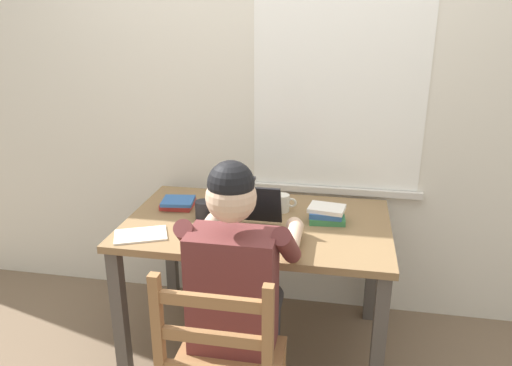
# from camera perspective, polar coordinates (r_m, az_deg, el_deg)

# --- Properties ---
(ground_plane) EXTENTS (8.00, 8.00, 0.00)m
(ground_plane) POSITION_cam_1_polar(r_m,az_deg,el_deg) (2.86, 0.13, -17.98)
(ground_plane) COLOR brown
(back_wall) EXTENTS (6.00, 0.08, 2.60)m
(back_wall) POSITION_cam_1_polar(r_m,az_deg,el_deg) (2.78, 2.11, 10.39)
(back_wall) COLOR silver
(back_wall) RESTS_ON ground
(desk) EXTENTS (1.31, 0.82, 0.73)m
(desk) POSITION_cam_1_polar(r_m,az_deg,el_deg) (2.52, 0.14, -6.38)
(desk) COLOR olive
(desk) RESTS_ON ground
(seated_person) EXTENTS (0.50, 0.60, 1.23)m
(seated_person) POSITION_cam_1_polar(r_m,az_deg,el_deg) (2.08, -2.03, -11.33)
(seated_person) COLOR brown
(seated_person) RESTS_ON ground
(laptop) EXTENTS (0.33, 0.32, 0.22)m
(laptop) POSITION_cam_1_polar(r_m,az_deg,el_deg) (2.32, -1.47, -4.78)
(laptop) COLOR black
(laptop) RESTS_ON desk
(computer_mouse) EXTENTS (0.06, 0.10, 0.03)m
(computer_mouse) POSITION_cam_1_polar(r_m,az_deg,el_deg) (2.25, 3.89, -6.57)
(computer_mouse) COLOR black
(computer_mouse) RESTS_ON desk
(coffee_mug_white) EXTENTS (0.11, 0.08, 0.09)m
(coffee_mug_white) POSITION_cam_1_polar(r_m,az_deg,el_deg) (2.59, 3.11, -2.31)
(coffee_mug_white) COLOR silver
(coffee_mug_white) RESTS_ON desk
(coffee_mug_dark) EXTENTS (0.12, 0.08, 0.09)m
(coffee_mug_dark) POSITION_cam_1_polar(r_m,az_deg,el_deg) (2.50, -6.02, -3.13)
(coffee_mug_dark) COLOR black
(coffee_mug_dark) RESTS_ON desk
(book_stack_main) EXTENTS (0.19, 0.15, 0.08)m
(book_stack_main) POSITION_cam_1_polar(r_m,az_deg,el_deg) (2.48, 8.16, -3.61)
(book_stack_main) COLOR #38844C
(book_stack_main) RESTS_ON desk
(book_stack_side) EXTENTS (0.18, 0.18, 0.05)m
(book_stack_side) POSITION_cam_1_polar(r_m,az_deg,el_deg) (2.67, -9.00, -2.29)
(book_stack_side) COLOR #BC332D
(book_stack_side) RESTS_ON desk
(paper_pile_near_laptop) EXTENTS (0.28, 0.24, 0.01)m
(paper_pile_near_laptop) POSITION_cam_1_polar(r_m,az_deg,el_deg) (2.39, -13.18, -5.86)
(paper_pile_near_laptop) COLOR silver
(paper_pile_near_laptop) RESTS_ON desk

